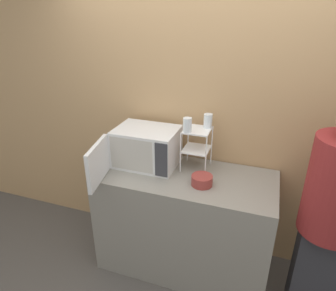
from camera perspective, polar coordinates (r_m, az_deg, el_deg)
name	(u,v)px	position (r m, az deg, el deg)	size (l,w,h in m)	color
ground_plane	(172,289)	(2.83, 0.77, -25.74)	(12.00, 12.00, 0.00)	#4C4742
wall_back	(199,119)	(2.65, 5.90, 5.05)	(8.00, 0.06, 2.60)	tan
counter	(185,221)	(2.73, 3.16, -14.21)	(1.46, 0.68, 0.94)	gray
microwave	(144,148)	(2.56, -4.51, -0.40)	(0.55, 0.80, 0.33)	silver
dish_rack	(197,141)	(2.48, 5.51, 0.90)	(0.22, 0.23, 0.35)	white
glass_front_left	(187,125)	(2.36, 3.71, 3.94)	(0.07, 0.07, 0.12)	silver
glass_back_right	(208,121)	(2.47, 7.62, 4.68)	(0.07, 0.07, 0.12)	silver
bowl	(202,180)	(2.33, 6.47, -6.64)	(0.16, 0.16, 0.08)	maroon
person	(332,210)	(2.37, 28.77, -10.67)	(0.41, 0.41, 1.68)	#2D2D33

